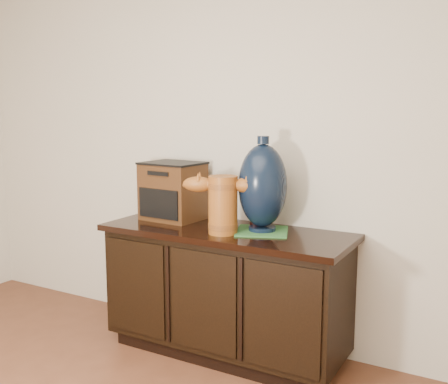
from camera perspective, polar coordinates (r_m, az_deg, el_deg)
The scene contains 6 objects.
sideboard at distance 3.13m, azimuth 0.20°, elevation -10.66°, with size 1.46×0.56×0.75m.
terracotta_vessel at distance 2.88m, azimuth -0.11°, elevation -1.02°, with size 0.45×0.23×0.32m.
tv_radio at distance 3.28m, azimuth -5.58°, elevation 0.12°, with size 0.38×0.31×0.36m.
green_mat at distance 2.97m, azimuth 4.17°, elevation -4.26°, with size 0.28×0.28×0.01m, color #2D662E.
lamp_base at distance 2.92m, azimuth 4.23°, elevation 0.64°, with size 0.35×0.35×0.53m.
spray_can at distance 3.04m, azimuth 3.45°, elevation -2.16°, with size 0.07×0.07×0.20m.
Camera 1 is at (1.44, -0.34, 1.44)m, focal length 42.00 mm.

